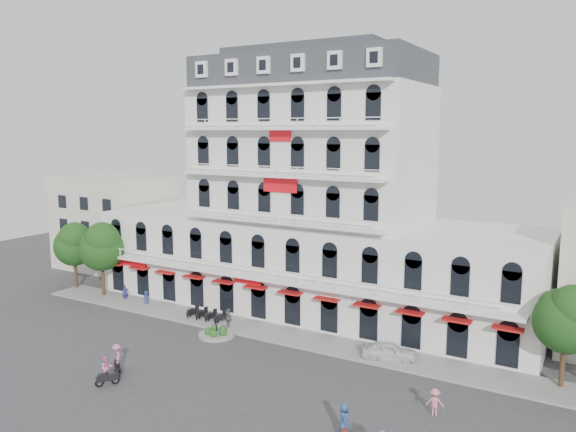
{
  "coord_description": "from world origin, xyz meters",
  "views": [
    {
      "loc": [
        26.04,
        -31.58,
        17.79
      ],
      "look_at": [
        1.93,
        10.0,
        10.52
      ],
      "focal_mm": 35.0,
      "sensor_mm": 36.0,
      "label": 1
    }
  ],
  "objects_px": {
    "rider_southwest": "(107,370)",
    "rider_east": "(344,422)",
    "parked_car": "(389,351)",
    "rider_center": "(117,358)"
  },
  "relations": [
    {
      "from": "rider_east",
      "to": "parked_car",
      "type": "bearing_deg",
      "value": -19.89
    },
    {
      "from": "rider_center",
      "to": "rider_southwest",
      "type": "bearing_deg",
      "value": -26.12
    },
    {
      "from": "rider_southwest",
      "to": "rider_center",
      "type": "xyz_separation_m",
      "value": [
        -0.78,
        1.68,
        0.14
      ]
    },
    {
      "from": "rider_southwest",
      "to": "rider_east",
      "type": "bearing_deg",
      "value": -50.17
    },
    {
      "from": "parked_car",
      "to": "rider_east",
      "type": "bearing_deg",
      "value": 171.07
    },
    {
      "from": "rider_southwest",
      "to": "rider_east",
      "type": "height_order",
      "value": "rider_east"
    },
    {
      "from": "parked_car",
      "to": "rider_east",
      "type": "height_order",
      "value": "rider_east"
    },
    {
      "from": "rider_southwest",
      "to": "rider_east",
      "type": "xyz_separation_m",
      "value": [
        17.45,
        1.85,
        0.07
      ]
    },
    {
      "from": "rider_southwest",
      "to": "rider_center",
      "type": "bearing_deg",
      "value": 58.8
    },
    {
      "from": "parked_car",
      "to": "rider_southwest",
      "type": "bearing_deg",
      "value": 115.31
    }
  ]
}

